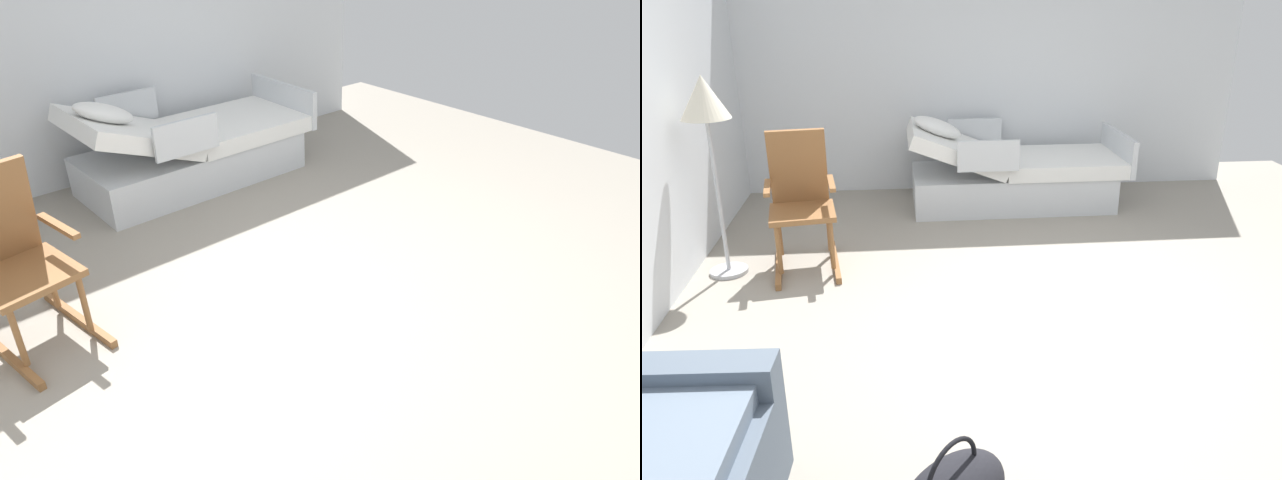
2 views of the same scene
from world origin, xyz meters
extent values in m
plane|color=gray|center=(0.00, 0.00, 0.00)|extent=(7.45, 7.45, 0.00)
cube|color=silver|center=(3.03, 0.00, 1.35)|extent=(0.10, 5.26, 2.70)
cube|color=silver|center=(2.36, -0.15, 0.17)|extent=(0.88, 1.94, 0.35)
cube|color=white|center=(2.36, -0.62, 0.42)|extent=(0.92, 1.16, 0.14)
cube|color=white|center=(2.35, 0.40, 0.59)|extent=(0.92, 0.94, 0.47)
ellipsoid|color=white|center=(2.35, 0.57, 0.79)|extent=(0.34, 0.50, 0.30)
cube|color=silver|center=(1.85, 0.15, 0.63)|extent=(0.04, 0.56, 0.28)
cube|color=silver|center=(2.86, 0.16, 0.63)|extent=(0.04, 0.56, 0.28)
cube|color=silver|center=(2.36, -1.22, 0.53)|extent=(0.95, 0.05, 0.36)
cylinder|color=black|center=(1.99, 0.65, 0.05)|extent=(0.10, 0.10, 0.10)
cylinder|color=black|center=(2.71, 0.65, 0.05)|extent=(0.10, 0.10, 0.10)
cylinder|color=black|center=(2.00, -0.95, 0.05)|extent=(0.10, 0.10, 0.10)
cylinder|color=black|center=(2.72, -0.95, 0.05)|extent=(0.10, 0.10, 0.10)
cube|color=slate|center=(-1.64, 1.88, 0.49)|extent=(0.71, 0.68, 0.10)
cube|color=slate|center=(-1.29, 1.91, 0.30)|extent=(0.22, 0.86, 0.60)
cube|color=brown|center=(0.95, 1.90, 0.03)|extent=(0.76, 0.16, 0.05)
cube|color=brown|center=(1.01, 1.47, 0.03)|extent=(0.76, 0.16, 0.05)
cylinder|color=brown|center=(0.83, 1.47, 0.25)|extent=(0.04, 0.04, 0.40)
cylinder|color=brown|center=(0.77, 1.85, 0.25)|extent=(0.04, 0.04, 0.40)
cylinder|color=brown|center=(1.19, 1.53, 0.25)|extent=(0.04, 0.04, 0.40)
cylinder|color=brown|center=(1.13, 1.91, 0.25)|extent=(0.04, 0.04, 0.40)
cube|color=brown|center=(0.98, 1.69, 0.45)|extent=(0.53, 0.54, 0.04)
cube|color=brown|center=(1.18, 1.72, 0.75)|extent=(0.18, 0.45, 0.60)
cube|color=brown|center=(1.00, 1.46, 0.67)|extent=(0.39, 0.10, 0.03)
cube|color=brown|center=(0.92, 1.91, 0.67)|extent=(0.39, 0.10, 0.03)
cylinder|color=#B2B5BA|center=(0.93, 2.27, 0.01)|extent=(0.28, 0.28, 0.03)
cylinder|color=#B2B5BA|center=(0.93, 2.27, 0.60)|extent=(0.03, 0.03, 1.15)
cone|color=silver|center=(0.93, 2.27, 1.33)|extent=(0.34, 0.34, 0.30)
torus|color=black|center=(-1.69, 0.78, 0.28)|extent=(0.23, 0.23, 0.30)
camera|label=1|loc=(-2.03, 2.23, 2.20)|focal=32.18mm
camera|label=2|loc=(-3.63, 0.93, 2.03)|focal=35.54mm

